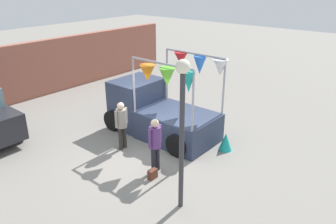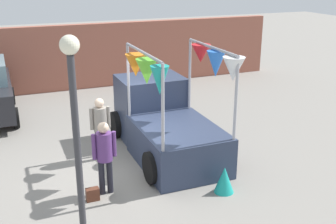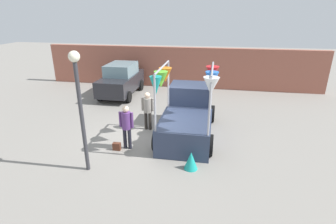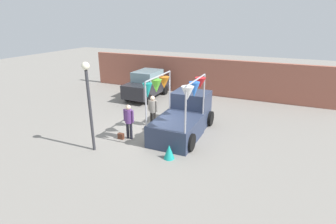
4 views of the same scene
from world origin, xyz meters
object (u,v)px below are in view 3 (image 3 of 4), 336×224
(parked_car, at_px, (121,80))
(street_lamp, at_px, (79,96))
(folded_kite_bundle_teal, at_px, (191,161))
(person_vendor, at_px, (148,107))
(handbag, at_px, (117,146))
(person_customer, at_px, (126,123))
(vendor_truck, at_px, (188,113))

(parked_car, bearing_deg, street_lamp, -78.13)
(folded_kite_bundle_teal, bearing_deg, person_vendor, 127.91)
(street_lamp, relative_size, folded_kite_bundle_teal, 6.26)
(parked_car, height_order, handbag, parked_car)
(person_customer, distance_m, street_lamp, 2.28)
(vendor_truck, bearing_deg, street_lamp, -130.60)
(parked_car, xyz_separation_m, handbag, (2.10, -6.48, -0.80))
(vendor_truck, distance_m, handbag, 3.18)
(street_lamp, bearing_deg, person_customer, 62.68)
(vendor_truck, bearing_deg, handbag, -140.63)
(person_vendor, height_order, folded_kite_bundle_teal, person_vendor)
(handbag, bearing_deg, person_vendor, 70.92)
(vendor_truck, relative_size, folded_kite_bundle_teal, 6.87)
(parked_car, xyz_separation_m, folded_kite_bundle_teal, (4.88, -7.22, -0.64))
(parked_car, bearing_deg, folded_kite_bundle_teal, -55.92)
(handbag, relative_size, street_lamp, 0.07)
(person_vendor, height_order, handbag, person_vendor)
(person_vendor, distance_m, street_lamp, 3.81)
(street_lamp, height_order, folded_kite_bundle_teal, street_lamp)
(parked_car, distance_m, person_customer, 6.74)
(vendor_truck, height_order, folded_kite_bundle_teal, vendor_truck)
(person_customer, relative_size, street_lamp, 0.44)
(person_customer, height_order, handbag, person_customer)
(vendor_truck, bearing_deg, parked_car, 134.84)
(folded_kite_bundle_teal, bearing_deg, person_customer, 158.90)
(vendor_truck, xyz_separation_m, parked_car, (-4.49, 4.52, 0.07))
(folded_kite_bundle_teal, bearing_deg, vendor_truck, 98.21)
(person_customer, xyz_separation_m, street_lamp, (-0.81, -1.56, 1.46))
(person_vendor, bearing_deg, street_lamp, -108.86)
(parked_car, relative_size, person_customer, 2.40)
(handbag, distance_m, folded_kite_bundle_teal, 2.88)
(vendor_truck, height_order, street_lamp, street_lamp)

